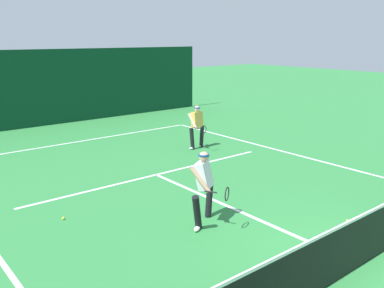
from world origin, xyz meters
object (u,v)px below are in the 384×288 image
object	(u,v)px
player_near	(204,185)
tennis_ball_extra	(347,221)
player_far	(197,125)
tennis_ball	(63,218)

from	to	relation	value
player_near	tennis_ball_extra	distance (m)	3.23
player_near	player_far	world-z (taller)	player_near
player_far	tennis_ball_extra	distance (m)	7.06
tennis_ball	tennis_ball_extra	xyz separation A→B (m)	(4.74, -4.01, 0.00)
player_far	tennis_ball	size ratio (longest dim) A/B	23.54
player_near	tennis_ball	world-z (taller)	player_near
tennis_ball_extra	tennis_ball	bearing A→B (deg)	139.72
tennis_ball	tennis_ball_extra	bearing A→B (deg)	-40.28
player_far	tennis_ball	distance (m)	6.85
player_near	tennis_ball	bearing A→B (deg)	-73.00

